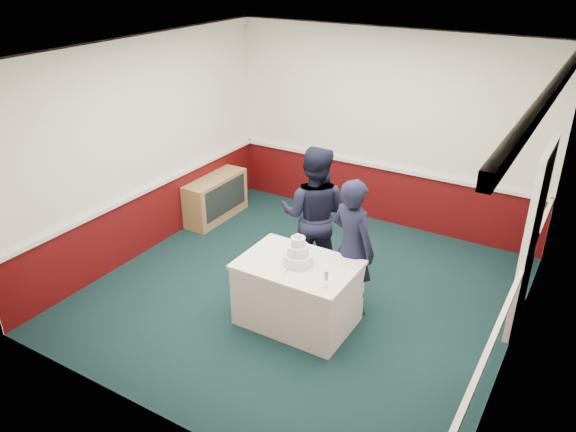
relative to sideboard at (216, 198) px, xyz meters
The scene contains 9 objects.
ground 2.60m from the sideboard, 27.91° to the right, with size 5.00×5.00×0.00m, color #13292F.
room_shell 2.92m from the sideboard, 14.19° to the right, with size 5.00×5.00×3.00m.
sideboard is the anchor object (origin of this frame).
cake_table 3.08m from the sideboard, 34.66° to the right, with size 1.32×0.92×0.79m.
wedding_cake 3.12m from the sideboard, 34.66° to the right, with size 0.35×0.35×0.36m.
cake_knife 3.20m from the sideboard, 37.94° to the right, with size 0.01×0.22×0.01m, color silver.
champagne_flute 3.69m from the sideboard, 33.81° to the right, with size 0.05×0.05×0.21m.
person_man 2.41m from the sideboard, 19.60° to the right, with size 0.89×0.69×1.84m, color black.
person_woman 3.23m from the sideboard, 22.38° to the right, with size 0.62×0.41×1.71m, color black.
Camera 1 is at (2.96, -5.27, 4.02)m, focal length 35.00 mm.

